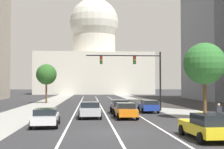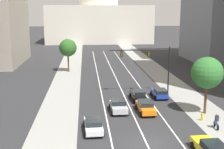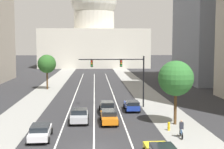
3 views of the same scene
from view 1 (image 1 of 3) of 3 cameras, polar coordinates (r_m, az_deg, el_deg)
The scene contains 18 objects.
ground_plane at distance 62.02m, azimuth -2.33°, elevation -4.76°, with size 400.00×400.00×0.00m, color #2B2B2D.
sidewalk_left at distance 57.49m, azimuth -11.45°, elevation -4.95°, with size 5.08×130.00×0.01m, color gray.
sidewalk_right at distance 58.05m, azimuth 6.99°, elevation -4.94°, with size 5.08×130.00×0.01m, color gray.
lane_stripe_left at distance 47.05m, azimuth -5.91°, elevation -5.66°, with size 0.16×90.00×0.01m, color white.
lane_stripe_center at distance 47.05m, azimuth -1.82°, elevation -5.67°, with size 0.16×90.00×0.01m, color white.
lane_stripe_right at distance 47.29m, azimuth 2.25°, elevation -5.65°, with size 0.16×90.00×0.01m, color white.
capitol_building at distance 124.40m, azimuth -3.12°, elevation 2.86°, with size 41.54×24.56×37.24m.
car_silver at distance 31.67m, azimuth -3.83°, elevation -6.09°, with size 2.18×4.16×1.53m.
car_white at distance 25.68m, azimuth -11.34°, elevation -7.17°, with size 2.16×4.58×1.36m.
car_yellow at distance 19.93m, azimuth 16.10°, elevation -8.53°, with size 2.19×4.84×1.50m.
car_blue at distance 38.17m, azimuth 6.29°, elevation -5.39°, with size 1.98×4.11×1.45m.
car_orange at distance 31.36m, azimuth 2.33°, elevation -6.16°, with size 2.02×4.72×1.47m.
car_black at distance 36.76m, azimuth 1.40°, elevation -5.51°, with size 2.02×4.49×1.53m.
traffic_signal_mast at distance 40.63m, azimuth 4.37°, elevation 1.15°, with size 9.21×0.39×7.24m.
fire_hydrant at distance 29.29m, azimuth 14.97°, elevation -7.00°, with size 0.26×0.35×0.91m.
cyclist at distance 27.05m, azimuth 17.93°, elevation -6.58°, with size 0.38×1.70×1.72m.
street_tree_near_right at distance 32.02m, azimuth 15.64°, elevation 1.80°, with size 3.89×3.89×7.10m.
street_tree_mid_left at distance 59.40m, azimuth -11.23°, elevation -0.00°, with size 3.62×3.62×6.87m.
Camera 1 is at (-1.73, -21.92, 3.11)m, focal length 53.09 mm.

